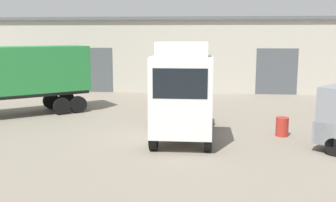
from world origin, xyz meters
TOP-DOWN VIEW (x-y plane):
  - ground_plane at (0.00, 0.00)m, footprint 60.00×60.00m
  - warehouse_building at (0.00, 17.38)m, footprint 33.79×7.26m
  - tractor_unit_white at (0.79, -0.79)m, footprint 2.55×6.46m
  - container_trailer_green at (-9.46, 3.95)m, footprint 8.80×7.60m
  - oil_drum at (5.32, 0.87)m, footprint 0.58×0.58m

SIDE VIEW (x-z plane):
  - ground_plane at x=0.00m, z-range 0.00..0.00m
  - oil_drum at x=5.32m, z-range 0.00..0.88m
  - tractor_unit_white at x=0.79m, z-range -0.12..4.24m
  - container_trailer_green at x=-9.46m, z-range 0.55..4.53m
  - warehouse_building at x=0.00m, z-range 0.01..6.05m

